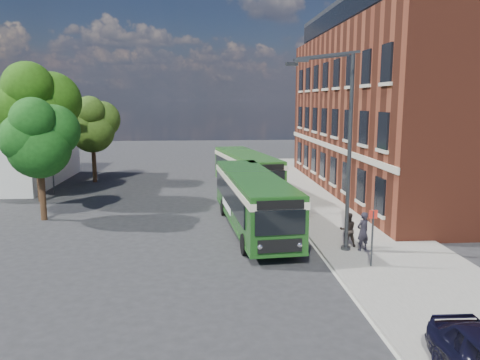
{
  "coord_description": "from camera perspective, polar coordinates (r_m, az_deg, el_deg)",
  "views": [
    {
      "loc": [
        -1.25,
        -22.28,
        6.94
      ],
      "look_at": [
        0.88,
        5.4,
        2.2
      ],
      "focal_mm": 35.0,
      "sensor_mm": 36.0,
      "label": 1
    }
  ],
  "objects": [
    {
      "name": "ground",
      "position": [
        23.37,
        -1.14,
        -7.59
      ],
      "size": [
        120.0,
        120.0,
        0.0
      ],
      "primitive_type": "plane",
      "color": "#28282A",
      "rests_on": "ground"
    },
    {
      "name": "tree_mid",
      "position": [
        34.61,
        -23.68,
        8.0
      ],
      "size": [
        5.59,
        5.32,
        9.44
      ],
      "color": "#372314",
      "rests_on": "ground"
    },
    {
      "name": "kerb_line",
      "position": [
        31.49,
        5.23,
        -3.07
      ],
      "size": [
        0.12,
        48.0,
        0.01
      ],
      "primitive_type": "cube",
      "color": "beige",
      "rests_on": "ground"
    },
    {
      "name": "bus_rear",
      "position": [
        35.31,
        0.77,
        1.37
      ],
      "size": [
        4.49,
        11.21,
        3.02
      ],
      "color": "#275D1D",
      "rests_on": "ground"
    },
    {
      "name": "white_building",
      "position": [
        43.75,
        -26.97,
        4.34
      ],
      "size": [
        9.4,
        13.4,
        7.3
      ],
      "color": "silver",
      "rests_on": "ground"
    },
    {
      "name": "tree_left",
      "position": [
        29.14,
        -23.29,
        4.76
      ],
      "size": [
        4.22,
        4.01,
        7.13
      ],
      "color": "#372314",
      "rests_on": "ground"
    },
    {
      "name": "pavement",
      "position": [
        32.12,
        10.61,
        -2.82
      ],
      "size": [
        6.0,
        48.0,
        0.15
      ],
      "primitive_type": "cube",
      "color": "gray",
      "rests_on": "ground"
    },
    {
      "name": "flagpole",
      "position": [
        37.07,
        -22.09,
        5.89
      ],
      "size": [
        0.95,
        0.1,
        9.0
      ],
      "color": "#333638",
      "rests_on": "ground"
    },
    {
      "name": "bus_stop_sign",
      "position": [
        20.08,
        15.83,
        -6.38
      ],
      "size": [
        0.35,
        0.08,
        2.52
      ],
      "color": "#333638",
      "rests_on": "ground"
    },
    {
      "name": "bus_front",
      "position": [
        25.26,
        1.55,
        -1.98
      ],
      "size": [
        3.59,
        12.44,
        3.02
      ],
      "color": "#1B4D17",
      "rests_on": "ground"
    },
    {
      "name": "pedestrian_b",
      "position": [
        22.6,
        13.02,
        -5.91
      ],
      "size": [
        0.8,
        0.63,
        1.62
      ],
      "primitive_type": "imported",
      "rotation": [
        0.0,
        0.0,
        3.12
      ],
      "color": "black",
      "rests_on": "pavement"
    },
    {
      "name": "pedestrian_a",
      "position": [
        22.14,
        14.76,
        -6.07
      ],
      "size": [
        0.78,
        0.67,
        1.8
      ],
      "primitive_type": "imported",
      "rotation": [
        0.0,
        0.0,
        3.59
      ],
      "color": "black",
      "rests_on": "pavement"
    },
    {
      "name": "street_lamp",
      "position": [
        21.28,
        12.28,
        3.67
      ],
      "size": [
        2.96,
        2.38,
        9.0
      ],
      "color": "#333638",
      "rests_on": "ground"
    },
    {
      "name": "tree_right",
      "position": [
        41.6,
        -17.52,
        6.51
      ],
      "size": [
        4.33,
        4.12,
        7.31
      ],
      "color": "#372314",
      "rests_on": "ground"
    },
    {
      "name": "brick_office",
      "position": [
        37.52,
        19.85,
        9.17
      ],
      "size": [
        12.1,
        26.0,
        14.2
      ],
      "color": "maroon",
      "rests_on": "ground"
    }
  ]
}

